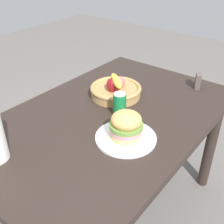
{
  "coord_description": "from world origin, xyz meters",
  "views": [
    {
      "loc": [
        -0.94,
        -0.76,
        1.52
      ],
      "look_at": [
        -0.04,
        -0.06,
        0.81
      ],
      "focal_mm": 45.0,
      "sensor_mm": 36.0,
      "label": 1
    }
  ],
  "objects": [
    {
      "name": "ground_plane",
      "position": [
        0.0,
        0.0,
        0.0
      ],
      "size": [
        8.0,
        8.0,
        0.0
      ],
      "primitive_type": "plane",
      "color": "slate"
    },
    {
      "name": "sandwich",
      "position": [
        -0.11,
        -0.19,
        0.82
      ],
      "size": [
        0.15,
        0.15,
        0.13
      ],
      "color": "#E5BC75",
      "rests_on": "plate"
    },
    {
      "name": "dining_table",
      "position": [
        0.0,
        0.0,
        0.65
      ],
      "size": [
        1.4,
        0.9,
        0.75
      ],
      "color": "#2D231E",
      "rests_on": "ground_plane"
    },
    {
      "name": "plate",
      "position": [
        -0.11,
        -0.19,
        0.76
      ],
      "size": [
        0.28,
        0.28,
        0.01
      ],
      "primitive_type": "cylinder",
      "color": "white",
      "rests_on": "dining_table"
    },
    {
      "name": "fruit_basket",
      "position": [
        0.18,
        0.09,
        0.79
      ],
      "size": [
        0.29,
        0.29,
        0.14
      ],
      "color": "tan",
      "rests_on": "dining_table"
    },
    {
      "name": "napkin_holder",
      "position": [
        0.57,
        -0.23,
        0.8
      ],
      "size": [
        0.07,
        0.05,
        0.09
      ],
      "primitive_type": "cube",
      "rotation": [
        0.0,
        0.0,
        0.44
      ],
      "color": "#594C47",
      "rests_on": "dining_table"
    },
    {
      "name": "soda_can",
      "position": [
        0.03,
        -0.05,
        0.81
      ],
      "size": [
        0.07,
        0.07,
        0.13
      ],
      "color": "#147238",
      "rests_on": "dining_table"
    }
  ]
}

